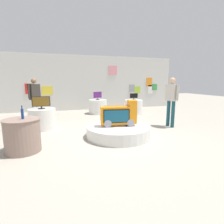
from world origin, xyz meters
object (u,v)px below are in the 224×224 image
(tv_on_center_rear, at_px, (41,102))
(tv_on_right_rear, at_px, (134,96))
(bottle_on_side_table, at_px, (22,114))
(shopper_browsing_near_truck, at_px, (35,96))
(main_display_pedestal, at_px, (118,131))
(side_table_round, at_px, (23,135))
(display_pedestal_left_rear, at_px, (98,107))
(display_pedestal_center_rear, at_px, (42,119))
(tv_on_left_rear, at_px, (98,95))
(novelty_firetruck_tv, at_px, (119,116))
(display_pedestal_right_rear, at_px, (134,107))
(shopper_browsing_rear, at_px, (171,98))

(tv_on_center_rear, distance_m, tv_on_right_rear, 4.34)
(bottle_on_side_table, height_order, shopper_browsing_near_truck, shopper_browsing_near_truck)
(main_display_pedestal, height_order, side_table_round, side_table_round)
(side_table_round, bearing_deg, display_pedestal_left_rear, 58.01)
(tv_on_center_rear, xyz_separation_m, side_table_round, (-0.26, -1.90, -0.51))
(display_pedestal_center_rear, bearing_deg, tv_on_left_rear, 43.94)
(novelty_firetruck_tv, distance_m, display_pedestal_center_rear, 2.63)
(novelty_firetruck_tv, xyz_separation_m, tv_on_center_rear, (-2.16, 1.49, 0.28))
(display_pedestal_left_rear, xyz_separation_m, shopper_browsing_near_truck, (-2.71, -0.85, 0.65))
(tv_on_center_rear, xyz_separation_m, display_pedestal_right_rear, (4.00, 1.69, -0.55))
(novelty_firetruck_tv, bearing_deg, main_display_pedestal, 152.19)
(tv_on_center_rear, xyz_separation_m, tv_on_right_rear, (4.00, 1.69, -0.04))
(bottle_on_side_table, height_order, shopper_browsing_rear, shopper_browsing_rear)
(shopper_browsing_rear, bearing_deg, display_pedestal_center_rear, 167.28)
(display_pedestal_right_rear, height_order, side_table_round, side_table_round)
(tv_on_right_rear, xyz_separation_m, bottle_on_side_table, (-4.22, -3.60, 0.01))
(display_pedestal_left_rear, bearing_deg, tv_on_right_rear, -19.76)
(display_pedestal_left_rear, distance_m, display_pedestal_right_rear, 1.74)
(tv_on_left_rear, xyz_separation_m, tv_on_right_rear, (1.64, -0.59, -0.04))
(display_pedestal_center_rear, xyz_separation_m, tv_on_center_rear, (-0.00, -0.00, 0.55))
(main_display_pedestal, xyz_separation_m, shopper_browsing_rear, (2.08, 0.53, 0.83))
(display_pedestal_left_rear, height_order, bottle_on_side_table, bottle_on_side_table)
(tv_on_left_rear, height_order, bottle_on_side_table, tv_on_left_rear)
(novelty_firetruck_tv, height_order, display_pedestal_left_rear, novelty_firetruck_tv)
(tv_on_center_rear, xyz_separation_m, shopper_browsing_near_truck, (-0.35, 1.43, 0.09))
(novelty_firetruck_tv, distance_m, bottle_on_side_table, 2.43)
(tv_on_left_rear, bearing_deg, main_display_pedestal, -93.29)
(display_pedestal_right_rear, xyz_separation_m, bottle_on_side_table, (-4.22, -3.60, 0.53))
(main_display_pedestal, xyz_separation_m, novelty_firetruck_tv, (0.02, -0.01, 0.45))
(novelty_firetruck_tv, relative_size, bottle_on_side_table, 3.47)
(bottle_on_side_table, relative_size, shopper_browsing_rear, 0.18)
(side_table_round, height_order, shopper_browsing_near_truck, shopper_browsing_near_truck)
(novelty_firetruck_tv, bearing_deg, bottle_on_side_table, -169.91)
(shopper_browsing_near_truck, bearing_deg, display_pedestal_center_rear, -76.02)
(display_pedestal_left_rear, distance_m, tv_on_right_rear, 1.82)
(shopper_browsing_near_truck, bearing_deg, tv_on_left_rear, 17.33)
(main_display_pedestal, bearing_deg, side_table_round, -169.90)
(tv_on_left_rear, distance_m, display_pedestal_center_rear, 3.32)
(novelty_firetruck_tv, bearing_deg, tv_on_left_rear, 86.98)
(tv_on_right_rear, distance_m, bottle_on_side_table, 5.54)
(main_display_pedestal, height_order, shopper_browsing_near_truck, shopper_browsing_near_truck)
(tv_on_left_rear, height_order, tv_on_center_rear, tv_on_center_rear)
(display_pedestal_left_rear, bearing_deg, tv_on_center_rear, -135.97)
(novelty_firetruck_tv, relative_size, display_pedestal_left_rear, 1.17)
(tv_on_left_rear, bearing_deg, display_pedestal_right_rear, -19.49)
(main_display_pedestal, relative_size, display_pedestal_center_rear, 2.09)
(tv_on_right_rear, distance_m, shopper_browsing_rear, 2.65)
(display_pedestal_right_rear, bearing_deg, display_pedestal_left_rear, 160.37)
(shopper_browsing_near_truck, bearing_deg, side_table_round, -88.31)
(display_pedestal_center_rear, relative_size, bottle_on_side_table, 2.92)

